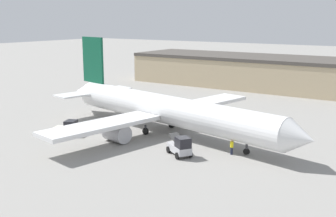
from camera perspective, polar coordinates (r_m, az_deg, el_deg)
The scene contains 6 objects.
ground_plane at distance 56.53m, azimuth 0.00°, elevation -3.40°, with size 400.00×400.00×0.00m, color gray.
terminal_building at distance 94.56m, azimuth 15.49°, elevation 4.60°, with size 69.50×16.56×6.88m.
airplane at distance 56.51m, azimuth -0.77°, elevation -0.09°, with size 42.10×34.89×12.28m.
ground_crew_worker at distance 48.29m, azimuth 8.63°, elevation -5.10°, with size 0.39×0.39×1.78m.
baggage_tug at distance 57.13m, azimuth -13.52°, elevation -2.59°, with size 3.46×2.99×2.01m.
belt_loader_truck at distance 47.30m, azimuth 1.68°, elevation -5.15°, with size 3.78×3.29×2.33m.
Camera 1 is at (30.25, -45.28, 15.16)m, focal length 45.00 mm.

